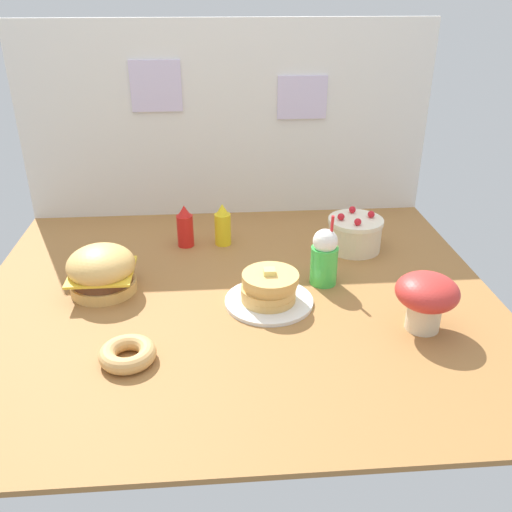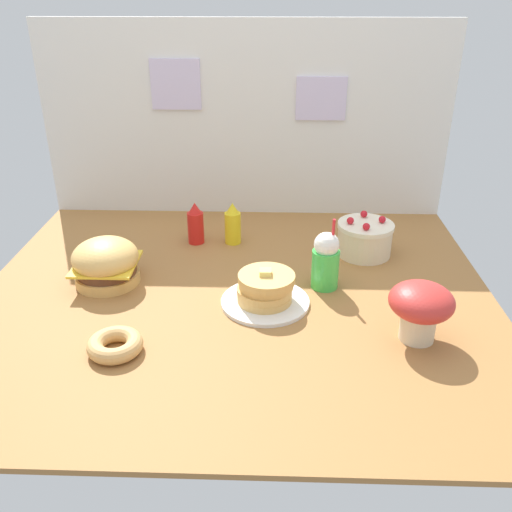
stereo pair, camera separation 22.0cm
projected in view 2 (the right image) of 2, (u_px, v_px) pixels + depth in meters
name	position (u px, v px, depth m)	size (l,w,h in m)	color
ground_plane	(235.00, 296.00, 2.21)	(2.07, 1.81, 0.02)	#9E6B38
back_wall	(245.00, 121.00, 2.79)	(2.07, 0.04, 0.98)	silver
burger	(106.00, 263.00, 2.25)	(0.27, 0.27, 0.19)	#DBA859
pancake_stack	(265.00, 291.00, 2.12)	(0.35, 0.35, 0.15)	white
layer_cake	(365.00, 238.00, 2.50)	(0.25, 0.25, 0.19)	beige
ketchup_bottle	(196.00, 224.00, 2.60)	(0.08, 0.08, 0.20)	red
mustard_bottle	(233.00, 224.00, 2.60)	(0.08, 0.08, 0.20)	yellow
cream_soda_cup	(326.00, 261.00, 2.21)	(0.11, 0.11, 0.31)	green
donut_pink_glaze	(115.00, 344.00, 1.85)	(0.19, 0.19, 0.06)	tan
mushroom_stool	(421.00, 306.00, 1.87)	(0.22, 0.22, 0.21)	beige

